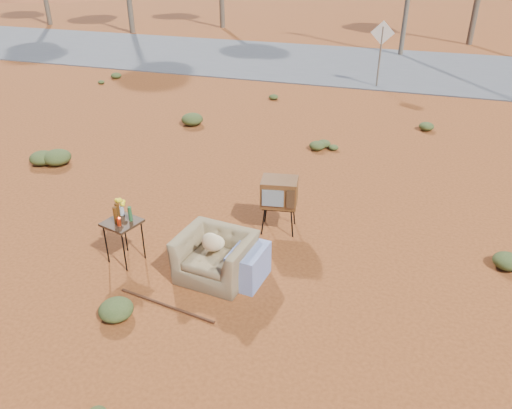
% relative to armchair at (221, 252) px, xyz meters
% --- Properties ---
extents(ground, '(140.00, 140.00, 0.00)m').
position_rel_armchair_xyz_m(ground, '(-0.27, -0.23, -0.45)').
color(ground, '#93471D').
rests_on(ground, ground).
extents(highway, '(140.00, 7.00, 0.04)m').
position_rel_armchair_xyz_m(highway, '(-0.27, 14.77, -0.43)').
color(highway, '#565659').
rests_on(highway, ground).
extents(armchair, '(1.37, 0.84, 0.95)m').
position_rel_armchair_xyz_m(armchair, '(0.00, 0.00, 0.00)').
color(armchair, olive).
rests_on(armchair, ground).
extents(tv_unit, '(0.68, 0.58, 0.99)m').
position_rel_armchair_xyz_m(tv_unit, '(0.47, 1.61, 0.29)').
color(tv_unit, black).
rests_on(tv_unit, ground).
extents(side_table, '(0.63, 0.63, 1.02)m').
position_rel_armchair_xyz_m(side_table, '(-1.66, -0.02, 0.31)').
color(side_table, '#332312').
rests_on(side_table, ground).
extents(rusty_bar, '(1.57, 0.29, 0.04)m').
position_rel_armchair_xyz_m(rusty_bar, '(-0.50, -0.91, -0.42)').
color(rusty_bar, '#4C2914').
rests_on(rusty_bar, ground).
extents(road_sign, '(0.78, 0.06, 2.19)m').
position_rel_armchair_xyz_m(road_sign, '(1.23, 11.77, 1.06)').
color(road_sign, brown).
rests_on(road_sign, ground).
extents(scrub_patch, '(17.49, 8.07, 0.33)m').
position_rel_armchair_xyz_m(scrub_patch, '(-1.10, 4.18, -0.31)').
color(scrub_patch, '#414B20').
rests_on(scrub_patch, ground).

